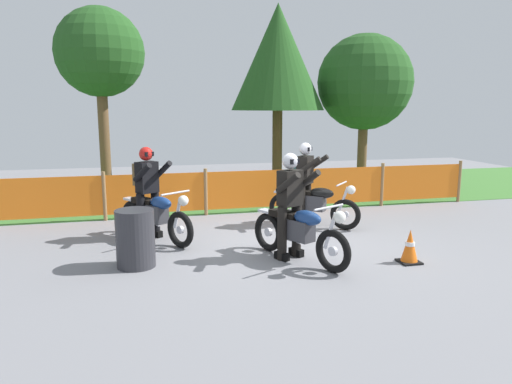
{
  "coord_description": "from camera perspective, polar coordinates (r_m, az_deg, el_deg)",
  "views": [
    {
      "loc": [
        -2.51,
        -7.91,
        2.4
      ],
      "look_at": [
        -0.5,
        0.27,
        0.9
      ],
      "focal_mm": 33.8,
      "sensor_mm": 36.0,
      "label": 1
    }
  ],
  "objects": [
    {
      "name": "rider_trailing",
      "position": [
        8.94,
        -12.77,
        0.52
      ],
      "size": [
        0.72,
        0.79,
        1.69
      ],
      "rotation": [
        0.0,
        0.0,
        -0.97
      ],
      "color": "black",
      "rests_on": "ground"
    },
    {
      "name": "motorcycle_lead",
      "position": [
        9.79,
        6.86,
        -1.45
      ],
      "size": [
        1.54,
        1.39,
        0.93
      ],
      "rotation": [
        0.0,
        0.0,
        -0.73
      ],
      "color": "black",
      "rests_on": "ground"
    },
    {
      "name": "traffic_cone",
      "position": [
        7.88,
        17.74,
        -6.17
      ],
      "size": [
        0.32,
        0.32,
        0.53
      ],
      "color": "black",
      "rests_on": "ground"
    },
    {
      "name": "motorcycle_trailing",
      "position": [
        8.86,
        -11.8,
        -2.71
      ],
      "size": [
        1.25,
        1.74,
        0.97
      ],
      "rotation": [
        0.0,
        0.0,
        -0.97
      ],
      "color": "black",
      "rests_on": "ground"
    },
    {
      "name": "tree_near_left",
      "position": [
        13.77,
        2.61,
        15.54
      ],
      "size": [
        2.59,
        2.59,
        5.17
      ],
      "color": "brown",
      "rests_on": "ground"
    },
    {
      "name": "motorcycle_third",
      "position": [
        7.56,
        5.14,
        -4.71
      ],
      "size": [
        1.06,
        1.9,
        0.98
      ],
      "rotation": [
        0.0,
        0.0,
        -1.11
      ],
      "color": "black",
      "rests_on": "ground"
    },
    {
      "name": "rider_third",
      "position": [
        7.6,
        4.11,
        -1.19
      ],
      "size": [
        0.7,
        0.71,
        1.69
      ],
      "rotation": [
        0.0,
        0.0,
        -1.11
      ],
      "color": "black",
      "rests_on": "ground"
    },
    {
      "name": "spare_drum",
      "position": [
        7.51,
        -14.09,
        -5.35
      ],
      "size": [
        0.58,
        0.58,
        0.88
      ],
      "primitive_type": "cylinder",
      "color": "#2D2D33",
      "rests_on": "ground"
    },
    {
      "name": "barrier_fence",
      "position": [
        10.94,
        -0.37,
        0.32
      ],
      "size": [
        10.86,
        0.08,
        1.05
      ],
      "color": "olive",
      "rests_on": "ground"
    },
    {
      "name": "tree_leftmost",
      "position": [
        13.69,
        -18.0,
        15.28
      ],
      "size": [
        2.31,
        2.31,
        4.95
      ],
      "color": "brown",
      "rests_on": "ground"
    },
    {
      "name": "rider_lead",
      "position": [
        9.78,
        5.75,
        1.53
      ],
      "size": [
        0.77,
        0.75,
        1.69
      ],
      "rotation": [
        0.0,
        0.0,
        -0.73
      ],
      "color": "black",
      "rests_on": "ground"
    },
    {
      "name": "grass_verge",
      "position": [
        13.72,
        -3.08,
        0.03
      ],
      "size": [
        24.0,
        5.57,
        0.01
      ],
      "primitive_type": "cube",
      "color": "#427A33",
      "rests_on": "ground"
    },
    {
      "name": "tree_near_right",
      "position": [
        14.74,
        12.75,
        12.49
      ],
      "size": [
        2.77,
        2.77,
        4.48
      ],
      "color": "brown",
      "rests_on": "ground"
    },
    {
      "name": "ground",
      "position": [
        8.65,
        3.63,
        -6.11
      ],
      "size": [
        24.0,
        24.0,
        0.02
      ],
      "primitive_type": "cube",
      "color": "gray"
    }
  ]
}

